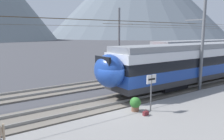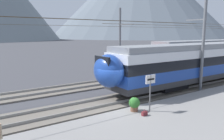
% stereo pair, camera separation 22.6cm
% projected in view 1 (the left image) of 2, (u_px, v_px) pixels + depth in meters
% --- Properties ---
extents(ground_plane, '(400.00, 400.00, 0.00)m').
position_uv_depth(ground_plane, '(115.00, 110.00, 14.19)').
color(ground_plane, '#424247').
extents(platform_slab, '(120.00, 6.81, 0.28)m').
position_uv_depth(platform_slab, '(166.00, 131.00, 10.77)').
color(platform_slab, gray).
rests_on(platform_slab, ground).
extents(track_near, '(120.00, 3.00, 0.28)m').
position_uv_depth(track_near, '(104.00, 103.00, 15.23)').
color(track_near, '#6B6359').
rests_on(track_near, ground).
extents(track_far, '(120.00, 3.00, 0.28)m').
position_uv_depth(track_far, '(72.00, 88.00, 19.47)').
color(track_far, '#6B6359').
rests_on(track_far, ground).
extents(train_near_platform, '(28.95, 2.89, 4.27)m').
position_uv_depth(train_near_platform, '(220.00, 58.00, 22.83)').
color(train_near_platform, '#2D2D30').
rests_on(train_near_platform, track_near).
extents(train_far_track, '(27.51, 2.98, 4.27)m').
position_uv_depth(train_far_track, '(218.00, 51.00, 32.03)').
color(train_far_track, '#2D2D30').
rests_on(train_far_track, track_far).
extents(catenary_mast_mid, '(47.15, 1.91, 7.91)m').
position_uv_depth(catenary_mast_mid, '(201.00, 42.00, 18.12)').
color(catenary_mast_mid, slate).
rests_on(catenary_mast_mid, ground).
extents(catenary_mast_far_side, '(47.15, 2.36, 7.44)m').
position_uv_depth(catenary_mast_far_side, '(120.00, 41.00, 24.13)').
color(catenary_mast_far_side, slate).
rests_on(catenary_mast_far_side, ground).
extents(platform_sign, '(0.70, 0.08, 2.16)m').
position_uv_depth(platform_sign, '(151.00, 85.00, 12.87)').
color(platform_sign, '#59595B').
rests_on(platform_sign, platform_slab).
extents(handbag_near_sign, '(0.32, 0.18, 0.36)m').
position_uv_depth(handbag_near_sign, '(146.00, 113.00, 12.40)').
color(handbag_near_sign, maroon).
rests_on(handbag_near_sign, platform_slab).
extents(potted_plant_platform_edge, '(0.65, 0.65, 0.83)m').
position_uv_depth(potted_plant_platform_edge, '(135.00, 103.00, 13.04)').
color(potted_plant_platform_edge, brown).
rests_on(potted_plant_platform_edge, platform_slab).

